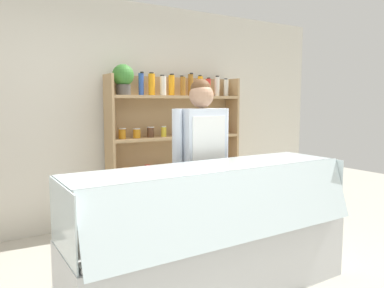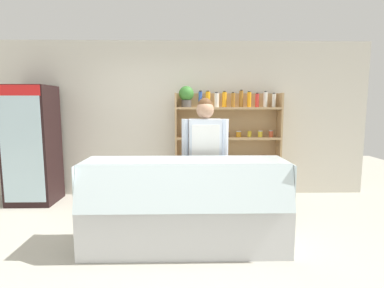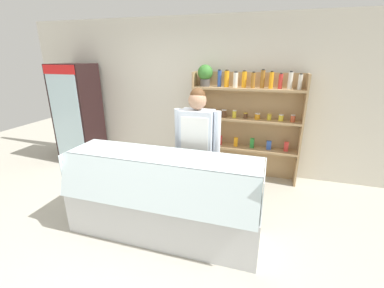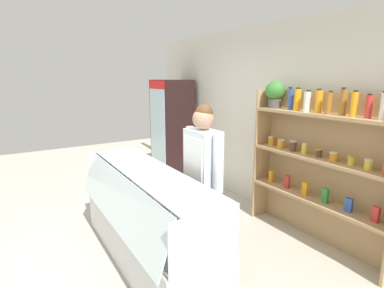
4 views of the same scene
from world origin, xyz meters
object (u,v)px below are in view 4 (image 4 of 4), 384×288
object	(u,v)px
shelving_unit	(316,154)
deli_display_case	(146,233)
drinks_fridge	(172,128)
shop_clerk	(202,169)

from	to	relation	value
shelving_unit	deli_display_case	size ratio (longest dim) A/B	0.85
drinks_fridge	shop_clerk	xyz separation A→B (m)	(2.75, -1.11, 0.05)
deli_display_case	shelving_unit	bearing A→B (deg)	70.51
shelving_unit	shop_clerk	world-z (taller)	shelving_unit
shop_clerk	drinks_fridge	bearing A→B (deg)	158.08
deli_display_case	drinks_fridge	bearing A→B (deg)	146.33
drinks_fridge	shelving_unit	distance (m)	3.17
deli_display_case	shop_clerk	xyz separation A→B (m)	(0.26, 0.55, 0.69)
drinks_fridge	shop_clerk	bearing A→B (deg)	-21.92
deli_display_case	shop_clerk	bearing A→B (deg)	64.76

